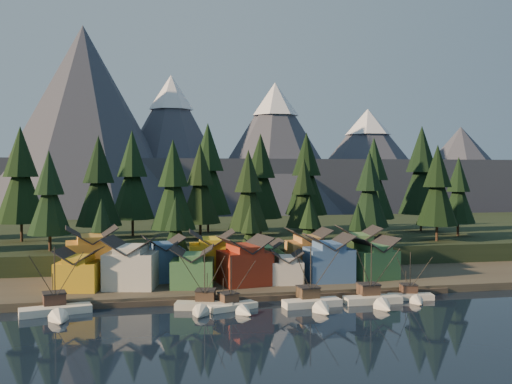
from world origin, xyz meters
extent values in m
plane|color=black|center=(0.00, 0.00, 0.00)|extent=(500.00, 500.00, 0.00)
cube|color=#3D362D|center=(0.00, 40.00, 0.75)|extent=(400.00, 50.00, 1.50)
cube|color=black|center=(0.00, 90.00, 3.00)|extent=(420.00, 100.00, 6.00)
cube|color=#4A3F35|center=(0.00, 16.50, 0.50)|extent=(80.00, 4.00, 1.00)
cube|color=#454959|center=(0.00, 240.00, 15.00)|extent=(560.00, 160.00, 30.00)
cone|color=#454959|center=(-45.00, 180.00, 45.00)|extent=(100.00, 100.00, 90.00)
cone|color=#454959|center=(-5.00, 198.00, 36.00)|extent=(80.00, 80.00, 72.00)
cone|color=white|center=(-5.00, 198.00, 63.36)|extent=(22.40, 22.40, 17.28)
cone|color=#454959|center=(45.00, 186.00, 34.00)|extent=(84.00, 84.00, 68.00)
cone|color=white|center=(45.00, 186.00, 59.84)|extent=(23.52, 23.52, 16.32)
cone|color=#454959|center=(100.00, 202.00, 29.00)|extent=(92.00, 92.00, 58.00)
cone|color=white|center=(100.00, 202.00, 51.04)|extent=(25.76, 25.76, 13.92)
cone|color=#454959|center=(160.00, 210.00, 25.00)|extent=(88.00, 88.00, 50.00)
cube|color=white|center=(-33.78, 12.33, 0.39)|extent=(12.07, 6.01, 1.79)
cone|color=white|center=(-32.27, 6.14, 0.39)|extent=(4.20, 4.65, 3.36)
cube|color=black|center=(-33.78, 12.33, -0.28)|extent=(12.36, 6.13, 0.39)
cube|color=#442D24|center=(-34.28, 14.39, 2.13)|extent=(4.28, 4.11, 2.02)
cube|color=#2A2728|center=(-34.28, 14.39, 3.25)|extent=(4.55, 4.38, 0.22)
cylinder|color=black|center=(-33.95, 13.01, 6.27)|extent=(0.20, 0.20, 10.08)
cylinder|color=black|center=(-34.85, 16.73, 3.69)|extent=(0.16, 0.16, 4.93)
cube|color=beige|center=(-8.77, 10.92, 0.36)|extent=(10.54, 5.44, 1.65)
cone|color=beige|center=(-10.10, 5.54, 0.36)|extent=(3.84, 4.09, 3.10)
cube|color=black|center=(-8.77, 10.92, -0.26)|extent=(10.79, 5.55, 0.36)
cube|color=#483526|center=(-8.32, 12.71, 1.96)|extent=(3.95, 3.80, 1.86)
cube|color=#2A2728|center=(-8.32, 12.71, 2.99)|extent=(4.20, 4.05, 0.21)
cylinder|color=black|center=(-8.62, 11.52, 5.78)|extent=(0.19, 0.19, 9.29)
cylinder|color=black|center=(-7.82, 14.74, 3.41)|extent=(0.14, 0.14, 4.54)
cube|color=white|center=(-3.94, 9.63, 0.32)|extent=(9.20, 5.56, 1.45)
cone|color=white|center=(-2.28, 5.09, 0.32)|extent=(3.58, 3.75, 2.71)
cube|color=black|center=(-3.94, 9.63, -0.23)|extent=(9.42, 5.68, 0.32)
cube|color=#4B3628|center=(-4.49, 11.14, 1.72)|extent=(3.65, 3.54, 1.63)
cube|color=#2A2728|center=(-4.49, 11.14, 2.62)|extent=(3.88, 3.77, 0.18)
cylinder|color=black|center=(-4.12, 10.13, 5.06)|extent=(0.16, 0.16, 8.14)
cylinder|color=black|center=(-5.12, 12.86, 2.98)|extent=(0.13, 0.13, 3.98)
cube|color=white|center=(10.32, 9.10, 0.38)|extent=(10.69, 4.17, 1.74)
cone|color=white|center=(10.82, 3.39, 0.38)|extent=(3.57, 3.84, 3.27)
cube|color=black|center=(10.32, 9.10, -0.27)|extent=(10.95, 4.25, 0.38)
cube|color=#4C3A28|center=(10.15, 11.00, 2.07)|extent=(3.76, 3.56, 1.96)
cube|color=#2A2728|center=(10.15, 11.00, 3.16)|extent=(3.99, 3.80, 0.22)
cylinder|color=black|center=(10.26, 9.73, 6.10)|extent=(0.20, 0.20, 9.80)
cylinder|color=black|center=(9.96, 13.16, 3.59)|extent=(0.15, 0.15, 4.79)
cube|color=silver|center=(21.96, 9.44, 0.38)|extent=(10.54, 3.32, 1.74)
cone|color=silver|center=(21.99, 3.67, 0.38)|extent=(3.28, 3.61, 3.26)
cube|color=black|center=(21.96, 9.44, -0.27)|extent=(10.80, 3.38, 0.38)
cube|color=#50392A|center=(21.95, 11.37, 2.07)|extent=(3.50, 3.28, 1.96)
cube|color=#2A2728|center=(21.95, 11.37, 3.15)|extent=(3.72, 3.50, 0.22)
cylinder|color=black|center=(21.95, 10.09, 6.09)|extent=(0.20, 0.20, 9.78)
cylinder|color=black|center=(21.93, 13.55, 3.59)|extent=(0.15, 0.15, 4.78)
cube|color=beige|center=(30.31, 10.96, 0.31)|extent=(8.53, 3.86, 1.40)
cone|color=beige|center=(29.62, 6.50, 0.31)|extent=(3.03, 3.18, 2.63)
cube|color=black|center=(30.31, 10.96, -0.22)|extent=(8.74, 3.93, 0.31)
cube|color=#4C3429|center=(30.54, 12.45, 1.67)|extent=(3.17, 3.03, 1.58)
cube|color=#2A2728|center=(30.54, 12.45, 2.54)|extent=(3.37, 3.23, 0.18)
cylinder|color=black|center=(30.38, 11.46, 4.91)|extent=(0.16, 0.16, 7.89)
cylinder|color=black|center=(30.80, 14.13, 2.89)|extent=(0.12, 0.12, 3.86)
cube|color=gold|center=(-31.23, 24.51, 4.21)|extent=(9.09, 8.32, 5.41)
cube|color=gold|center=(-31.23, 24.51, 7.45)|extent=(5.59, 7.48, 1.11)
cube|color=beige|center=(-21.49, 24.86, 4.93)|extent=(11.09, 10.29, 6.87)
cube|color=beige|center=(-21.49, 24.86, 9.02)|extent=(6.87, 9.21, 1.34)
cube|color=#3E7240|center=(-9.72, 23.34, 4.20)|extent=(9.24, 8.80, 5.40)
cube|color=#3E7240|center=(-9.72, 23.34, 7.46)|extent=(5.62, 8.05, 1.14)
cube|color=maroon|center=(0.76, 23.91, 4.80)|extent=(10.77, 9.90, 6.60)
cube|color=maroon|center=(0.76, 23.91, 8.75)|extent=(6.61, 8.93, 1.32)
cube|color=beige|center=(9.26, 23.45, 3.78)|extent=(7.18, 7.18, 4.57)
cube|color=beige|center=(9.26, 23.45, 6.51)|extent=(4.31, 6.67, 0.90)
cube|color=#3E6093|center=(18.47, 24.11, 4.86)|extent=(9.20, 7.78, 6.72)
cube|color=#3E6093|center=(18.47, 24.11, 8.85)|extent=(5.10, 7.58, 1.28)
cube|color=#407740|center=(28.53, 24.91, 4.49)|extent=(9.92, 9.04, 5.98)
cube|color=#407740|center=(28.53, 24.91, 8.08)|extent=(6.04, 8.20, 1.22)
cube|color=#C08831|center=(-29.73, 34.69, 5.47)|extent=(11.32, 10.34, 7.93)
cube|color=#C08831|center=(-29.73, 34.69, 10.14)|extent=(6.74, 9.55, 1.43)
cube|color=#3C5F8E|center=(-15.14, 31.10, 4.83)|extent=(9.09, 8.64, 6.65)
cube|color=#3C5F8E|center=(-15.14, 31.10, 8.71)|extent=(5.41, 8.03, 1.15)
cube|color=gold|center=(-4.80, 32.90, 5.03)|extent=(9.96, 8.66, 7.05)
cube|color=gold|center=(-4.80, 32.90, 9.20)|extent=(5.73, 8.19, 1.32)
cube|color=#468146|center=(6.20, 31.01, 4.26)|extent=(8.08, 6.75, 5.53)
cube|color=#468146|center=(6.20, 31.01, 7.57)|extent=(4.55, 6.49, 1.10)
cube|color=#AF7B3E|center=(16.87, 33.46, 5.01)|extent=(9.14, 8.15, 7.02)
cube|color=#AF7B3E|center=(16.87, 33.46, 9.14)|extent=(5.07, 7.93, 1.27)
cube|color=#4E7841|center=(28.53, 33.31, 5.16)|extent=(10.09, 9.61, 7.31)
cube|color=#4E7841|center=(28.53, 33.31, 9.43)|extent=(6.06, 8.88, 1.27)
cylinder|color=#332319|center=(-50.00, 68.00, 8.62)|extent=(0.70, 0.70, 5.25)
cone|color=black|center=(-50.00, 68.00, 20.00)|extent=(12.83, 12.83, 18.08)
cone|color=black|center=(-50.00, 68.00, 29.33)|extent=(8.75, 8.75, 13.12)
cylinder|color=#332319|center=(-40.00, 48.00, 8.02)|extent=(0.70, 0.70, 4.04)
cone|color=black|center=(-40.00, 48.00, 16.77)|extent=(9.87, 9.87, 13.91)
cone|color=black|center=(-40.00, 48.00, 23.95)|extent=(6.73, 6.73, 10.10)
cylinder|color=#332319|center=(-30.00, 60.00, 8.39)|extent=(0.70, 0.70, 4.78)
cone|color=black|center=(-30.00, 60.00, 18.75)|extent=(11.69, 11.69, 16.47)
cone|color=black|center=(-30.00, 60.00, 27.26)|extent=(7.97, 7.97, 11.96)
cylinder|color=#332319|center=(-22.00, 75.00, 8.61)|extent=(0.70, 0.70, 5.23)
cone|color=black|center=(-22.00, 75.00, 19.93)|extent=(12.77, 12.77, 18.00)
cone|color=black|center=(-22.00, 75.00, 29.22)|extent=(8.71, 8.71, 13.06)
cylinder|color=#332319|center=(-12.00, 50.00, 8.27)|extent=(0.70, 0.70, 4.55)
cone|color=black|center=(-12.00, 50.00, 18.13)|extent=(11.12, 11.12, 15.67)
cone|color=black|center=(-12.00, 50.00, 26.21)|extent=(7.58, 7.58, 11.37)
cylinder|color=#332319|center=(-4.00, 65.00, 8.26)|extent=(0.70, 0.70, 4.53)
cone|color=black|center=(-4.00, 65.00, 18.07)|extent=(11.07, 11.07, 15.59)
cone|color=black|center=(-4.00, 65.00, 26.12)|extent=(7.55, 7.55, 11.32)
cylinder|color=#332319|center=(6.00, 48.00, 8.06)|extent=(0.70, 0.70, 4.12)
cone|color=black|center=(6.00, 48.00, 16.99)|extent=(10.07, 10.07, 14.19)
cone|color=black|center=(6.00, 48.00, 24.31)|extent=(6.87, 6.87, 10.30)
cylinder|color=#332319|center=(14.00, 72.00, 8.55)|extent=(0.70, 0.70, 5.11)
cone|color=black|center=(14.00, 72.00, 19.62)|extent=(12.49, 12.49, 17.60)
cone|color=black|center=(14.00, 72.00, 28.70)|extent=(8.51, 8.51, 12.77)
cylinder|color=#332319|center=(22.00, 55.00, 7.90)|extent=(0.70, 0.70, 3.81)
cone|color=black|center=(22.00, 55.00, 16.16)|extent=(9.31, 9.31, 13.12)
cone|color=black|center=(22.00, 55.00, 22.93)|extent=(6.35, 6.35, 9.52)
cylinder|color=#332319|center=(30.00, 80.00, 8.65)|extent=(0.70, 0.70, 5.30)
cone|color=black|center=(30.00, 80.00, 20.13)|extent=(12.95, 12.95, 18.25)
cone|color=black|center=(30.00, 80.00, 29.55)|extent=(8.83, 8.83, 13.24)
cylinder|color=#332319|center=(38.00, 50.00, 8.07)|extent=(0.70, 0.70, 4.14)
cone|color=black|center=(38.00, 50.00, 17.03)|extent=(10.11, 10.11, 14.25)
cone|color=black|center=(38.00, 50.00, 24.39)|extent=(6.89, 6.89, 10.34)
cylinder|color=#332319|center=(46.00, 66.00, 8.46)|extent=(0.70, 0.70, 4.91)
cone|color=black|center=(46.00, 66.00, 19.10)|extent=(12.01, 12.01, 16.92)
cone|color=black|center=(46.00, 66.00, 27.84)|extent=(8.19, 8.19, 12.28)
cylinder|color=#332319|center=(56.00, 48.00, 8.21)|extent=(0.70, 0.70, 4.42)
cone|color=black|center=(56.00, 48.00, 17.79)|extent=(10.80, 10.80, 15.22)
cone|color=black|center=(56.00, 48.00, 25.64)|extent=(7.37, 7.37, 11.05)
cylinder|color=#332319|center=(64.00, 72.00, 8.82)|extent=(0.70, 0.70, 5.63)
cone|color=black|center=(64.00, 72.00, 21.02)|extent=(13.77, 13.77, 19.40)
cone|color=black|center=(64.00, 72.00, 31.04)|extent=(9.39, 9.39, 14.08)
cylinder|color=#332319|center=(0.00, 82.00, 8.87)|extent=(0.70, 0.70, 5.74)
cone|color=black|center=(0.00, 82.00, 21.32)|extent=(14.04, 14.04, 19.79)
cone|color=black|center=(0.00, 82.00, 31.53)|extent=(9.57, 9.57, 14.36)
cylinder|color=#332319|center=(68.00, 58.00, 7.96)|extent=(0.70, 0.70, 3.92)
cone|color=black|center=(68.00, 58.00, 16.45)|extent=(9.58, 9.58, 13.50)
cone|color=black|center=(68.00, 58.00, 23.42)|extent=(6.53, 6.53, 9.80)
cylinder|color=#332319|center=(-28.00, 40.00, 2.98)|extent=(0.70, 0.70, 2.96)
cone|color=black|center=(-28.00, 40.00, 9.39)|extent=(7.23, 7.23, 10.19)
cone|color=black|center=(-28.00, 40.00, 14.65)|extent=(4.93, 4.93, 7.40)
cylinder|color=#332319|center=(-12.00, 40.00, 3.00)|extent=(0.70, 0.70, 2.99)
cone|color=black|center=(-12.00, 40.00, 9.48)|extent=(7.31, 7.31, 10.31)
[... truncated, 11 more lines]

